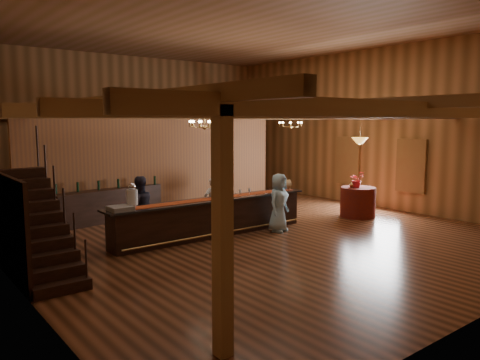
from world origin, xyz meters
TOP-DOWN VIEW (x-y plane):
  - floor at (0.00, 0.00)m, footprint 14.00×14.00m
  - ceiling at (0.00, 0.00)m, footprint 14.00×14.00m
  - wall_back at (0.00, 7.00)m, footprint 12.00×0.10m
  - wall_right at (6.00, 0.00)m, footprint 0.10×14.00m
  - beam_grid at (0.00, 0.51)m, footprint 11.90×13.90m
  - support_posts at (0.00, -0.50)m, footprint 9.20×10.20m
  - partition_wall at (-0.50, 3.50)m, footprint 9.00×0.18m
  - window_right_front at (5.95, -1.60)m, footprint 0.12×1.05m
  - window_right_back at (5.95, 1.00)m, footprint 0.12×1.05m
  - staircase at (-5.45, -0.74)m, footprint 1.00×2.80m
  - backroom_boxes at (-0.29, 5.50)m, footprint 4.10×0.60m
  - tasting_bar at (-0.98, -0.19)m, footprint 5.90×0.77m
  - beverage_dispenser at (-3.21, -0.14)m, footprint 0.26×0.26m
  - glass_rack_tray at (-3.55, -0.23)m, footprint 0.50×0.50m
  - raffle_drum at (1.61, -0.24)m, footprint 0.34×0.24m
  - bar_bottle_0 at (-0.89, -0.07)m, footprint 0.07×0.07m
  - bar_bottle_1 at (-0.87, -0.07)m, footprint 0.07×0.07m
  - bar_bottle_2 at (-0.80, -0.07)m, footprint 0.07×0.07m
  - backbar_shelf at (-2.40, 3.23)m, footprint 3.52×1.13m
  - round_table at (4.02, -0.99)m, footprint 1.09×1.09m
  - chandelier_left at (-1.03, 0.06)m, footprint 0.80×0.80m
  - chandelier_right at (3.77, 1.82)m, footprint 0.80×0.80m
  - pendant_lamp at (4.02, -0.99)m, footprint 0.52×0.52m
  - bartender at (-0.54, 0.45)m, footprint 0.54×0.36m
  - staff_second at (-2.69, 0.59)m, footprint 0.85×0.69m
  - guest at (0.71, -0.91)m, footprint 0.90×0.74m
  - floor_plant at (1.18, 2.49)m, footprint 0.89×0.81m
  - table_flowers at (3.95, -0.97)m, footprint 0.52×0.47m
  - table_vase at (3.87, -0.88)m, footprint 0.20×0.20m

SIDE VIEW (x-z plane):
  - floor at x=0.00m, z-range 0.00..0.00m
  - round_table at x=4.02m, z-range 0.00..0.94m
  - backbar_shelf at x=-2.40m, z-range 0.00..0.98m
  - tasting_bar at x=-0.98m, z-range 0.00..1.00m
  - backroom_boxes at x=-0.29m, z-range -0.02..1.08m
  - floor_plant at x=1.18m, z-range 0.00..1.33m
  - bartender at x=-0.54m, z-range 0.00..1.46m
  - guest at x=0.71m, z-range 0.00..1.60m
  - staff_second at x=-2.69m, z-range 0.00..1.63m
  - staircase at x=-5.45m, z-range 0.00..2.00m
  - glass_rack_tray at x=-3.55m, z-range 0.98..1.08m
  - table_vase at x=3.87m, z-range 0.94..1.26m
  - bar_bottle_0 at x=-0.89m, z-range 0.98..1.28m
  - bar_bottle_1 at x=-0.87m, z-range 0.98..1.28m
  - bar_bottle_2 at x=-0.80m, z-range 0.98..1.28m
  - raffle_drum at x=1.61m, z-range 1.01..1.31m
  - table_flowers at x=3.95m, z-range 0.94..1.45m
  - beverage_dispenser at x=-3.21m, z-range 0.97..1.57m
  - window_right_front at x=5.95m, z-range 0.67..2.42m
  - window_right_back at x=5.95m, z-range 0.67..2.42m
  - partition_wall at x=-0.50m, z-range 0.00..3.10m
  - support_posts at x=0.00m, z-range 0.00..3.20m
  - pendant_lamp at x=4.02m, z-range 1.95..2.85m
  - wall_back at x=0.00m, z-range 0.00..5.50m
  - wall_right at x=6.00m, z-range 0.00..5.50m
  - chandelier_right at x=3.77m, z-range 2.67..3.12m
  - chandelier_left at x=-1.03m, z-range 2.72..3.14m
  - beam_grid at x=0.00m, z-range 3.05..3.44m
  - ceiling at x=0.00m, z-range 5.50..5.50m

